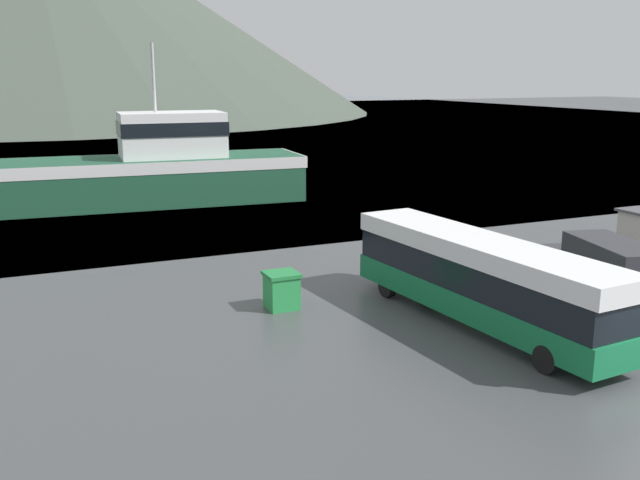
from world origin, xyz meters
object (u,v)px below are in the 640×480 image
at_px(tour_bus, 480,277).
at_px(fishing_boat, 147,169).
at_px(delivery_van, 603,268).
at_px(storage_bin, 282,290).

relative_size(tour_bus, fishing_boat, 0.55).
bearing_deg(delivery_van, storage_bin, 173.38).
distance_m(delivery_van, fishing_boat, 31.87).
bearing_deg(tour_bus, fishing_boat, 96.95).
height_order(delivery_van, storage_bin, delivery_van).
xyz_separation_m(fishing_boat, storage_bin, (0.24, -25.09, -1.66)).
height_order(delivery_van, fishing_boat, fishing_boat).
height_order(tour_bus, delivery_van, tour_bus).
bearing_deg(fishing_boat, delivery_van, -153.27).
relative_size(tour_bus, delivery_van, 1.91).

